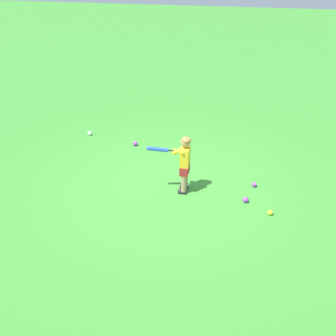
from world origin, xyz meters
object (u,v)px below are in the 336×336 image
at_px(play_ball_midfield, 246,200).
at_px(play_ball_by_bucket, 270,212).
at_px(play_ball_far_left, 90,133).
at_px(child_batter, 183,159).
at_px(play_ball_center_lawn, 135,143).
at_px(play_ball_behind_batter, 254,185).

distance_m(play_ball_midfield, play_ball_by_bucket, 0.50).
bearing_deg(play_ball_midfield, play_ball_far_left, 59.31).
distance_m(child_batter, play_ball_midfield, 1.29).
bearing_deg(play_ball_far_left, play_ball_center_lawn, -106.16).
height_order(play_ball_far_left, play_ball_center_lawn, play_ball_center_lawn).
height_order(child_batter, play_ball_behind_batter, child_batter).
relative_size(child_batter, play_ball_behind_batter, 12.06).
height_order(child_batter, play_ball_center_lawn, child_batter).
xyz_separation_m(child_batter, play_ball_midfield, (-0.18, -1.13, -0.60)).
distance_m(play_ball_far_left, play_ball_midfield, 4.12).
bearing_deg(play_ball_by_bucket, play_ball_center_lawn, 53.44).
relative_size(play_ball_far_left, play_ball_midfield, 0.96).
height_order(play_ball_far_left, play_ball_behind_batter, play_ball_far_left).
bearing_deg(play_ball_midfield, play_ball_center_lawn, 53.49).
distance_m(child_batter, play_ball_behind_batter, 1.46).
height_order(child_batter, play_ball_midfield, child_batter).
bearing_deg(child_batter, play_ball_by_bucket, -107.35).
xyz_separation_m(play_ball_far_left, play_ball_midfield, (-2.10, -3.55, 0.00)).
bearing_deg(play_ball_by_bucket, play_ball_far_left, 58.64).
distance_m(play_ball_far_left, play_ball_by_bucket, 4.62).
bearing_deg(play_ball_center_lawn, play_ball_far_left, 73.84).
relative_size(play_ball_far_left, play_ball_behind_batter, 1.07).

